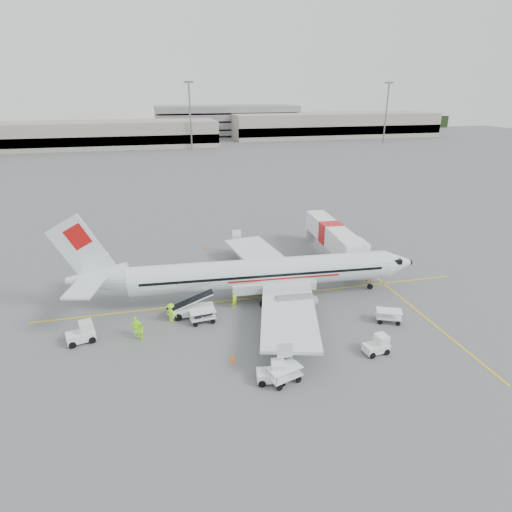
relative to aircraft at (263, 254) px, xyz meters
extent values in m
plane|color=#56595B|center=(-0.21, 0.14, -4.76)|extent=(360.00, 360.00, 0.00)
cube|color=yellow|center=(-0.21, 0.14, -4.75)|extent=(44.00, 0.20, 0.01)
cube|color=yellow|center=(13.79, -7.86, -4.75)|extent=(0.20, 20.00, 0.01)
cone|color=orange|center=(12.48, 1.22, -4.43)|extent=(0.40, 0.40, 0.65)
cone|color=orange|center=(-3.78, 15.65, -4.48)|extent=(0.35, 0.35, 0.57)
cone|color=orange|center=(-5.11, -10.08, -4.44)|extent=(0.39, 0.39, 0.64)
imported|color=#A4F916|center=(-3.22, -1.36, -3.90)|extent=(0.74, 0.72, 1.72)
imported|color=#A4F916|center=(-12.18, -5.19, -3.92)|extent=(0.92, 1.01, 1.67)
imported|color=#A4F916|center=(-9.39, -2.64, -3.85)|extent=(1.31, 1.32, 1.83)
imported|color=#A4F916|center=(-12.47, -4.34, -3.86)|extent=(1.12, 0.65, 1.79)
camera|label=1|loc=(-10.04, -37.99, 15.30)|focal=30.00mm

